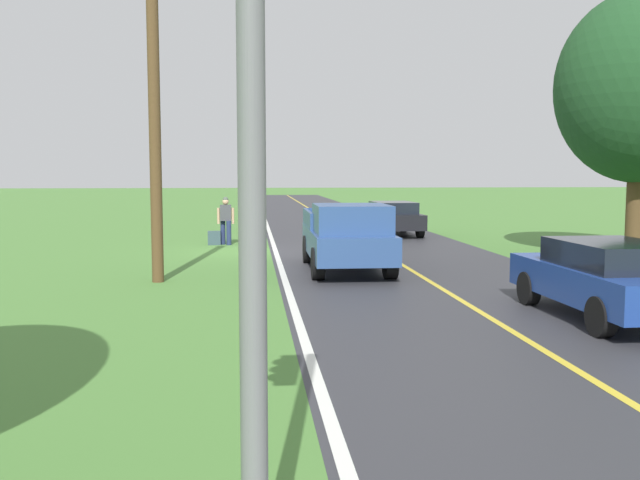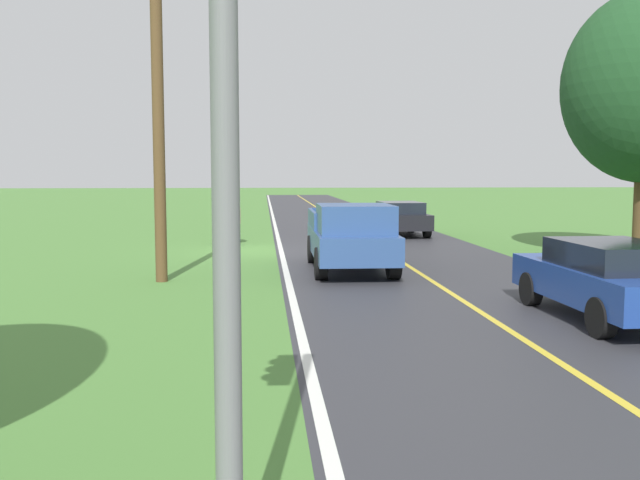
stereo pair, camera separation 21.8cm
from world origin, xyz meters
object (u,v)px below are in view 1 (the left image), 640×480
Objects in this scene: traffic_light_mast at (222,1)px; tree_far_side_near at (640,88)px; pickup_truck_passing at (347,235)px; utility_pole_roadside at (155,131)px; sedan_mid_oncoming at (608,277)px; sedan_near_oncoming at (392,217)px; hitchhiker_walking at (226,218)px; suitcase_carried at (214,238)px.

tree_far_side_near reaches higher than traffic_light_mast.
pickup_truck_passing is 5.63m from utility_pole_roadside.
utility_pole_roadside is (8.60, -5.14, 2.86)m from sedan_mid_oncoming.
traffic_light_mast is 26.03m from sedan_near_oncoming.
hitchhiker_walking is 0.39× the size of sedan_mid_oncoming.
tree_far_side_near is at bearing 122.51° from sedan_near_oncoming.
suitcase_carried is at bearing -95.98° from utility_pole_roadside.
traffic_light_mast is 20.13m from tree_far_side_near.
sedan_near_oncoming is at bearing -57.49° from tree_far_side_near.
pickup_truck_passing is at bearing -59.58° from sedan_mid_oncoming.
utility_pole_roadside is at bearing 12.97° from tree_far_side_near.
pickup_truck_passing is at bearing 11.33° from tree_far_side_near.
traffic_light_mast is (2.69, 14.44, 2.59)m from pickup_truck_passing.
tree_far_side_near is at bearing -125.88° from traffic_light_mast.
hitchhiker_walking reaches higher than sedan_mid_oncoming.
tree_far_side_near reaches higher than utility_pole_roadside.
pickup_truck_passing is (-3.45, 7.37, -0.01)m from hitchhiker_walking.
suitcase_carried is at bearing 25.16° from sedan_near_oncoming.
pickup_truck_passing is 0.75× the size of utility_pole_roadside.
hitchhiker_walking is at bearing -88.00° from traffic_light_mast.
pickup_truck_passing is 10.15m from tree_far_side_near.
suitcase_carried is at bearing 10.94° from hitchhiker_walking.
utility_pole_roadside reaches higher than sedan_mid_oncoming.
hitchhiker_walking is at bearing -98.63° from utility_pole_roadside.
tree_far_side_near is 14.29m from utility_pole_roadside.
traffic_light_mast is at bearing 76.38° from sedan_near_oncoming.
traffic_light_mast is at bearing 50.58° from sedan_mid_oncoming.
sedan_near_oncoming is 0.62× the size of utility_pole_roadside.
pickup_truck_passing is 1.22× the size of sedan_mid_oncoming.
sedan_mid_oncoming is (-7.70, 13.80, 0.50)m from suitcase_carried.
tree_far_side_near is (-11.76, -16.26, 1.60)m from traffic_light_mast.
traffic_light_mast is at bearing 99.09° from utility_pole_roadside.
traffic_light_mast reaches higher than pickup_truck_passing.
tree_far_side_near is at bearing -167.03° from utility_pole_roadside.
pickup_truck_passing is 1.04× the size of traffic_light_mast.
sedan_near_oncoming is at bearing -124.11° from utility_pole_roadside.
sedan_mid_oncoming is at bearing 29.07° from suitcase_carried.
utility_pole_roadside is (0.91, 8.66, 3.36)m from suitcase_carried.
suitcase_carried is at bearing -22.93° from tree_far_side_near.
pickup_truck_passing is at bearing -164.00° from utility_pole_roadside.
sedan_mid_oncoming reaches higher than suitcase_carried.
suitcase_carried is 0.07× the size of utility_pole_roadside.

